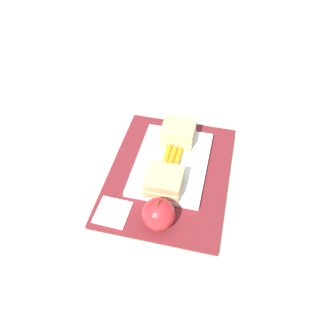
% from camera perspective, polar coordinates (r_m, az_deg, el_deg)
% --- Properties ---
extents(ground_plane, '(2.40, 2.40, 0.00)m').
position_cam_1_polar(ground_plane, '(0.78, 0.20, -1.28)').
color(ground_plane, '#B7AD99').
extents(lunchbag_mat, '(0.36, 0.28, 0.01)m').
position_cam_1_polar(lunchbag_mat, '(0.78, 0.20, -1.05)').
color(lunchbag_mat, maroon).
rests_on(lunchbag_mat, ground_plane).
extents(food_tray, '(0.23, 0.17, 0.01)m').
position_cam_1_polar(food_tray, '(0.79, 0.61, 0.84)').
color(food_tray, white).
rests_on(food_tray, lunchbag_mat).
extents(sandwich_half_left, '(0.07, 0.08, 0.04)m').
position_cam_1_polar(sandwich_half_left, '(0.82, 1.80, 6.18)').
color(sandwich_half_left, tan).
rests_on(sandwich_half_left, food_tray).
extents(sandwich_half_right, '(0.07, 0.08, 0.04)m').
position_cam_1_polar(sandwich_half_right, '(0.72, -0.72, -2.33)').
color(sandwich_half_right, tan).
rests_on(sandwich_half_right, food_tray).
extents(carrot_sticks_bundle, '(0.08, 0.04, 0.02)m').
position_cam_1_polar(carrot_sticks_bundle, '(0.78, 0.65, 1.50)').
color(carrot_sticks_bundle, orange).
rests_on(carrot_sticks_bundle, food_tray).
extents(apple, '(0.07, 0.07, 0.08)m').
position_cam_1_polar(apple, '(0.67, -1.71, -8.04)').
color(apple, red).
rests_on(apple, lunchbag_mat).
extents(paper_napkin, '(0.07, 0.07, 0.00)m').
position_cam_1_polar(paper_napkin, '(0.72, -9.65, -7.62)').
color(paper_napkin, white).
rests_on(paper_napkin, lunchbag_mat).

